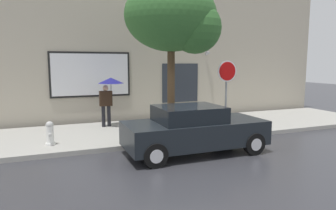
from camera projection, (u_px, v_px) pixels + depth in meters
ground_plane at (181, 155)px, 8.78m from camera, size 60.00×60.00×0.00m
sidewalk at (149, 131)px, 11.54m from camera, size 20.00×4.00×0.15m
building_facade at (130, 43)px, 13.37m from camera, size 20.00×0.67×7.00m
parked_car at (194, 130)px, 8.86m from camera, size 4.11×1.82×1.40m
fire_hydrant at (50, 133)px, 9.24m from camera, size 0.30×0.44×0.72m
pedestrian_with_umbrella at (109, 88)px, 11.79m from camera, size 0.99×0.99×1.91m
street_tree at (176, 19)px, 10.02m from camera, size 3.12×2.65×5.18m
stop_sign at (227, 82)px, 10.90m from camera, size 0.76×0.10×2.56m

